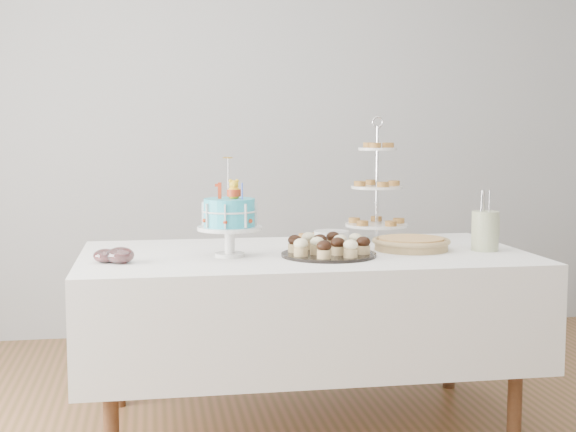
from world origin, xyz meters
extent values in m
cube|color=#A6A9AC|center=(0.00, 2.00, 1.35)|extent=(5.00, 0.04, 2.70)
cube|color=white|center=(0.00, 0.30, 0.55)|extent=(1.92, 1.02, 0.45)
cylinder|color=#54331D|center=(-0.82, -0.07, 0.34)|extent=(0.06, 0.06, 0.67)
cylinder|color=#54331D|center=(0.82, -0.07, 0.34)|extent=(0.06, 0.06, 0.67)
cylinder|color=#54331D|center=(-0.82, 0.67, 0.34)|extent=(0.06, 0.06, 0.67)
cylinder|color=#54331D|center=(0.82, 0.67, 0.34)|extent=(0.06, 0.06, 0.67)
cylinder|color=#31BDD7|center=(-0.33, 0.23, 0.96)|extent=(0.21, 0.21, 0.12)
torus|color=silver|center=(-0.33, 0.23, 0.96)|extent=(0.23, 0.23, 0.01)
cube|color=#B93013|center=(-0.37, 0.23, 1.05)|extent=(0.02, 0.02, 0.07)
cylinder|color=blue|center=(-0.28, 0.19, 1.05)|extent=(0.01, 0.01, 0.07)
cylinder|color=silver|center=(-0.33, 0.26, 1.10)|extent=(0.00, 0.00, 0.16)
cylinder|color=gold|center=(-0.33, 0.26, 1.18)|extent=(0.04, 0.04, 0.01)
cylinder|color=black|center=(0.08, 0.17, 0.78)|extent=(0.40, 0.40, 0.01)
ellipsoid|color=black|center=(0.00, 0.17, 0.83)|extent=(0.06, 0.06, 0.04)
ellipsoid|color=beige|center=(0.16, 0.17, 0.83)|extent=(0.06, 0.06, 0.04)
cylinder|color=tan|center=(0.48, 0.28, 0.79)|extent=(0.32, 0.32, 0.04)
cylinder|color=tan|center=(0.48, 0.28, 0.81)|extent=(0.29, 0.29, 0.02)
torus|color=tan|center=(0.48, 0.28, 0.81)|extent=(0.35, 0.35, 0.02)
cylinder|color=silver|center=(0.44, 0.69, 1.04)|extent=(0.02, 0.02, 0.55)
cylinder|color=silver|center=(0.44, 0.69, 0.84)|extent=(0.31, 0.31, 0.01)
cylinder|color=silver|center=(0.44, 0.69, 1.02)|extent=(0.25, 0.25, 0.01)
cylinder|color=silver|center=(0.44, 0.69, 1.21)|extent=(0.19, 0.19, 0.01)
torus|color=silver|center=(0.44, 0.69, 1.34)|extent=(0.06, 0.01, 0.06)
cylinder|color=silver|center=(0.17, 0.51, 0.80)|extent=(0.16, 0.16, 0.06)
cylinder|color=silver|center=(0.12, 0.62, 0.78)|extent=(0.23, 0.23, 0.01)
ellipsoid|color=silver|center=(-0.84, 0.16, 0.80)|extent=(0.10, 0.10, 0.06)
cylinder|color=#500607|center=(-0.84, 0.16, 0.79)|extent=(0.07, 0.07, 0.03)
ellipsoid|color=silver|center=(-0.78, 0.13, 0.80)|extent=(0.11, 0.11, 0.07)
cylinder|color=#500607|center=(-0.78, 0.13, 0.80)|extent=(0.08, 0.08, 0.03)
cylinder|color=beige|center=(0.79, 0.21, 0.86)|extent=(0.12, 0.12, 0.17)
cylinder|color=beige|center=(0.86, 0.21, 0.87)|extent=(0.01, 0.01, 0.09)
camera|label=1|loc=(-0.66, -3.09, 1.29)|focal=50.00mm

